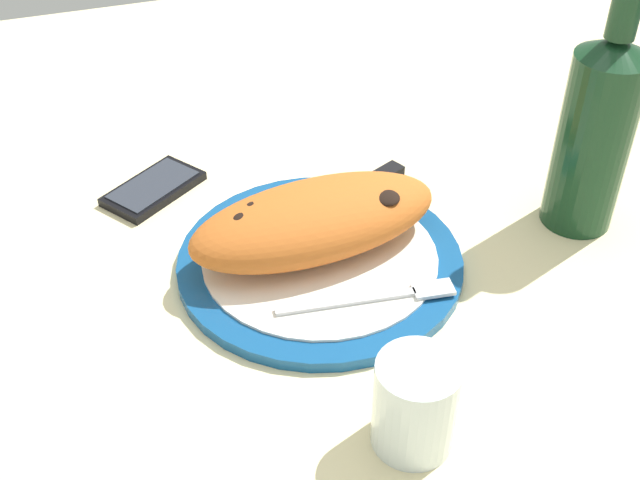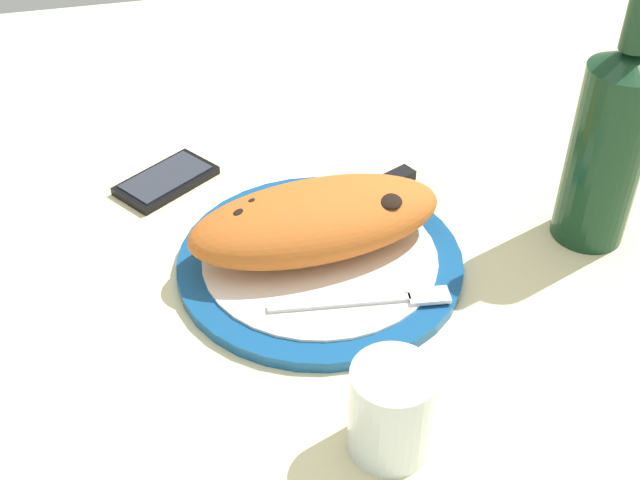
# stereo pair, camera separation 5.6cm
# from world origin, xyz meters

# --- Properties ---
(ground_plane) EXTENTS (1.50, 1.50, 0.03)m
(ground_plane) POSITION_xyz_m (0.00, 0.00, -0.01)
(ground_plane) COLOR beige
(plate) EXTENTS (0.29, 0.29, 0.02)m
(plate) POSITION_xyz_m (0.00, 0.00, 0.01)
(plate) COLOR navy
(plate) RESTS_ON ground_plane
(calzone) EXTENTS (0.27, 0.14, 0.07)m
(calzone) POSITION_xyz_m (0.00, 0.02, 0.05)
(calzone) COLOR #C16023
(calzone) RESTS_ON plate
(fork) EXTENTS (0.18, 0.04, 0.00)m
(fork) POSITION_xyz_m (0.03, -0.08, 0.02)
(fork) COLOR silver
(fork) RESTS_ON plate
(knife) EXTENTS (0.22, 0.12, 0.01)m
(knife) POSITION_xyz_m (0.06, 0.08, 0.02)
(knife) COLOR silver
(knife) RESTS_ON plate
(smartphone) EXTENTS (0.13, 0.12, 0.01)m
(smartphone) POSITION_xyz_m (-0.14, 0.19, 0.01)
(smartphone) COLOR black
(smartphone) RESTS_ON ground_plane
(water_glass) EXTENTS (0.07, 0.07, 0.09)m
(water_glass) POSITION_xyz_m (0.00, -0.23, 0.04)
(water_glass) COLOR silver
(water_glass) RESTS_ON ground_plane
(wine_bottle) EXTENTS (0.08, 0.08, 0.28)m
(wine_bottle) POSITION_xyz_m (0.29, -0.02, 0.11)
(wine_bottle) COLOR #14381E
(wine_bottle) RESTS_ON ground_plane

